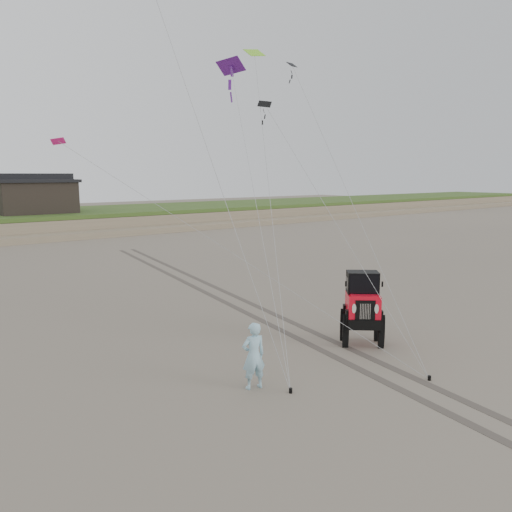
# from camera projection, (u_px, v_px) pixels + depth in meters

# --- Properties ---
(ground) EXTENTS (160.00, 160.00, 0.00)m
(ground) POSITION_uv_depth(u_px,v_px,m) (335.00, 367.00, 13.05)
(ground) COLOR #6B6054
(ground) RESTS_ON ground
(dune_ridge) EXTENTS (160.00, 14.25, 1.73)m
(dune_ridge) POSITION_uv_depth(u_px,v_px,m) (10.00, 224.00, 42.20)
(dune_ridge) COLOR #7A6B54
(dune_ridge) RESTS_ON ground
(cabin) EXTENTS (6.40, 5.40, 3.35)m
(cabin) POSITION_uv_depth(u_px,v_px,m) (34.00, 195.00, 42.62)
(cabin) COLOR black
(cabin) RESTS_ON dune_ridge
(jeep) EXTENTS (4.57, 4.86, 1.74)m
(jeep) POSITION_uv_depth(u_px,v_px,m) (362.00, 316.00, 14.66)
(jeep) COLOR red
(jeep) RESTS_ON ground
(man) EXTENTS (0.65, 0.50, 1.61)m
(man) POSITION_uv_depth(u_px,v_px,m) (254.00, 356.00, 11.66)
(man) COLOR #8ABED6
(man) RESTS_ON ground
(kite_flock) EXTENTS (9.33, 7.36, 7.54)m
(kite_flock) POSITION_uv_depth(u_px,v_px,m) (223.00, 60.00, 21.18)
(kite_flock) COLOR black
(kite_flock) RESTS_ON ground
(stake_main) EXTENTS (0.08, 0.08, 0.12)m
(stake_main) POSITION_uv_depth(u_px,v_px,m) (291.00, 391.00, 11.51)
(stake_main) COLOR black
(stake_main) RESTS_ON ground
(stake_aux) EXTENTS (0.08, 0.08, 0.12)m
(stake_aux) POSITION_uv_depth(u_px,v_px,m) (429.00, 378.00, 12.22)
(stake_aux) COLOR black
(stake_aux) RESTS_ON ground
(tire_tracks) EXTENTS (5.22, 29.74, 0.01)m
(tire_tracks) POSITION_uv_depth(u_px,v_px,m) (226.00, 297.00, 20.50)
(tire_tracks) COLOR #4C443D
(tire_tracks) RESTS_ON ground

